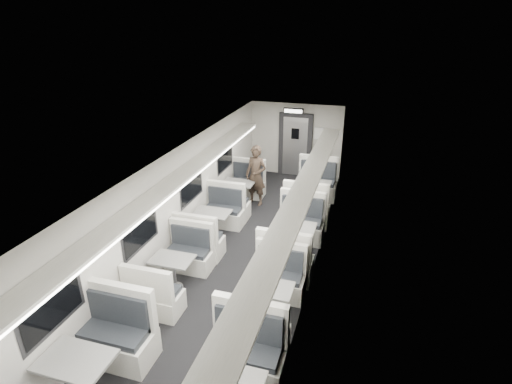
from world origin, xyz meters
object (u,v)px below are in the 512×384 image
Objects in this scene: booth_right_b at (294,241)px; vestibule_door at (295,145)px; booth_left_b at (213,225)px; booth_right_a at (312,196)px; exit_sign at (294,111)px; booth_left_d at (80,381)px; booth_right_c at (269,303)px; passenger at (256,176)px; booth_left_c at (173,273)px; booth_left_a at (239,194)px.

booth_right_b is 1.05× the size of vestibule_door.
booth_right_b reaches higher than booth_left_b.
booth_right_a is 2.92m from exit_sign.
exit_sign is at bearing 83.61° from booth_left_d.
passenger reaches higher than booth_right_c.
booth_left_b is at bearing 173.42° from booth_right_b.
booth_right_c is at bearing -9.64° from booth_left_c.
booth_right_b is at bearing -90.00° from booth_right_a.
exit_sign is (-1.00, 6.60, 1.92)m from booth_right_c.
booth_right_b is (0.00, -2.47, -0.02)m from booth_right_a.
booth_left_a is 1.21× the size of passenger.
booth_left_b is 1.19× the size of passenger.
booth_left_d reaches higher than booth_left_c.
booth_left_a is 1.04× the size of booth_right_c.
booth_right_c is at bearing -90.00° from booth_right_a.
booth_left_a is 1.01× the size of booth_left_b.
booth_left_c is 0.85× the size of booth_left_d.
booth_right_a is 1.16× the size of booth_right_c.
booth_left_c is 3.14× the size of exit_sign.
booth_left_a is 3.19m from exit_sign.
booth_left_c is at bearing -98.43° from vestibule_door.
booth_right_c is at bearing -81.38° from exit_sign.
exit_sign is at bearing 98.62° from booth_right_c.
booth_right_c is at bearing -64.79° from booth_left_a.
vestibule_door reaches higher than booth_right_c.
booth_right_c is 7.19m from vestibule_door.
booth_left_d is (0.00, -2.67, 0.06)m from booth_left_c.
booth_left_a reaches higher than booth_right_c.
passenger is 2.76× the size of exit_sign.
booth_left_c is 4.69m from booth_right_a.
booth_left_c is at bearing -83.34° from passenger.
booth_right_c is 4.84m from passenger.
passenger is (0.41, 4.20, 0.51)m from booth_left_c.
booth_right_b is (2.00, 1.77, 0.05)m from booth_left_c.
booth_left_c is at bearing -99.08° from exit_sign.
booth_right_a is 1.35× the size of passenger.
booth_left_a is at bearing 90.00° from booth_left_d.
booth_right_b is (2.00, 4.44, -0.01)m from booth_left_d.
vestibule_door reaches higher than booth_left_c.
booth_left_d reaches higher than booth_right_c.
booth_left_c is at bearing 90.00° from booth_left_d.
booth_left_a is 0.94× the size of booth_right_b.
booth_left_c is 0.84× the size of booth_right_a.
passenger is (0.41, 0.29, 0.49)m from booth_left_a.
booth_left_a is at bearing 90.00° from booth_left_b.
booth_left_d is at bearing -96.39° from exit_sign.
booth_right_b reaches higher than booth_left_c.
booth_left_b is at bearing 130.51° from booth_right_c.
exit_sign is (1.00, 2.35, 1.91)m from booth_left_a.
exit_sign reaches higher than booth_left_d.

